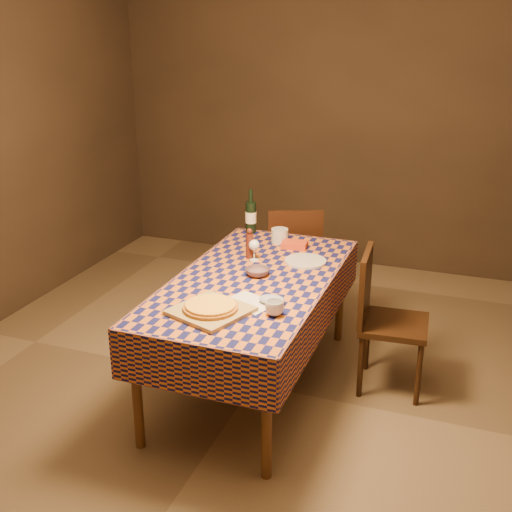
{
  "coord_description": "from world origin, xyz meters",
  "views": [
    {
      "loc": [
        1.29,
        -3.47,
        2.3
      ],
      "look_at": [
        0.0,
        0.05,
        0.9
      ],
      "focal_mm": 45.0,
      "sensor_mm": 36.0,
      "label": 1
    }
  ],
  "objects_px": {
    "cutting_board": "(211,311)",
    "pizza": "(211,307)",
    "bowl": "(258,272)",
    "white_plate": "(306,261)",
    "chair_far": "(294,256)",
    "dining_table": "(253,289)",
    "chair_right": "(382,313)",
    "wine_bottle": "(251,216)"
  },
  "relations": [
    {
      "from": "cutting_board",
      "to": "pizza",
      "type": "distance_m",
      "value": 0.03
    },
    {
      "from": "bowl",
      "to": "white_plate",
      "type": "distance_m",
      "value": 0.4
    },
    {
      "from": "pizza",
      "to": "chair_far",
      "type": "distance_m",
      "value": 1.69
    },
    {
      "from": "cutting_board",
      "to": "bowl",
      "type": "xyz_separation_m",
      "value": [
        0.06,
        0.6,
        0.01
      ]
    },
    {
      "from": "white_plate",
      "to": "chair_far",
      "type": "distance_m",
      "value": 0.83
    },
    {
      "from": "dining_table",
      "to": "chair_right",
      "type": "xyz_separation_m",
      "value": [
        0.77,
        0.3,
        -0.17
      ]
    },
    {
      "from": "dining_table",
      "to": "chair_far",
      "type": "height_order",
      "value": "chair_far"
    },
    {
      "from": "cutting_board",
      "to": "wine_bottle",
      "type": "relative_size",
      "value": 1.13
    },
    {
      "from": "pizza",
      "to": "chair_right",
      "type": "height_order",
      "value": "chair_right"
    },
    {
      "from": "dining_table",
      "to": "chair_far",
      "type": "distance_m",
      "value": 1.13
    },
    {
      "from": "white_plate",
      "to": "chair_right",
      "type": "xyz_separation_m",
      "value": [
        0.54,
        -0.08,
        -0.26
      ]
    },
    {
      "from": "dining_table",
      "to": "wine_bottle",
      "type": "relative_size",
      "value": 5.57
    },
    {
      "from": "dining_table",
      "to": "white_plate",
      "type": "height_order",
      "value": "white_plate"
    },
    {
      "from": "bowl",
      "to": "white_plate",
      "type": "bearing_deg",
      "value": 56.33
    },
    {
      "from": "white_plate",
      "to": "chair_far",
      "type": "xyz_separation_m",
      "value": [
        -0.3,
        0.73,
        -0.26
      ]
    },
    {
      "from": "chair_right",
      "to": "dining_table",
      "type": "bearing_deg",
      "value": -158.88
    },
    {
      "from": "wine_bottle",
      "to": "white_plate",
      "type": "xyz_separation_m",
      "value": [
        0.57,
        -0.48,
        -0.12
      ]
    },
    {
      "from": "bowl",
      "to": "chair_right",
      "type": "relative_size",
      "value": 0.16
    },
    {
      "from": "dining_table",
      "to": "cutting_board",
      "type": "height_order",
      "value": "cutting_board"
    },
    {
      "from": "cutting_board",
      "to": "chair_far",
      "type": "xyz_separation_m",
      "value": [
        -0.02,
        1.66,
        -0.26
      ]
    },
    {
      "from": "wine_bottle",
      "to": "cutting_board",
      "type": "bearing_deg",
      "value": -78.34
    },
    {
      "from": "cutting_board",
      "to": "wine_bottle",
      "type": "bearing_deg",
      "value": 101.66
    },
    {
      "from": "white_plate",
      "to": "wine_bottle",
      "type": "bearing_deg",
      "value": 139.85
    },
    {
      "from": "pizza",
      "to": "bowl",
      "type": "distance_m",
      "value": 0.6
    },
    {
      "from": "pizza",
      "to": "bowl",
      "type": "height_order",
      "value": "pizza"
    },
    {
      "from": "bowl",
      "to": "chair_right",
      "type": "bearing_deg",
      "value": 18.11
    },
    {
      "from": "wine_bottle",
      "to": "chair_far",
      "type": "xyz_separation_m",
      "value": [
        0.27,
        0.25,
        -0.37
      ]
    },
    {
      "from": "chair_right",
      "to": "chair_far",
      "type": "bearing_deg",
      "value": 135.84
    },
    {
      "from": "wine_bottle",
      "to": "chair_far",
      "type": "height_order",
      "value": "wine_bottle"
    },
    {
      "from": "cutting_board",
      "to": "pizza",
      "type": "relative_size",
      "value": 1.1
    },
    {
      "from": "wine_bottle",
      "to": "dining_table",
      "type": "bearing_deg",
      "value": -68.58
    },
    {
      "from": "pizza",
      "to": "chair_far",
      "type": "height_order",
      "value": "chair_far"
    },
    {
      "from": "cutting_board",
      "to": "pizza",
      "type": "height_order",
      "value": "pizza"
    },
    {
      "from": "chair_right",
      "to": "cutting_board",
      "type": "bearing_deg",
      "value": -133.8
    },
    {
      "from": "bowl",
      "to": "chair_far",
      "type": "xyz_separation_m",
      "value": [
        -0.08,
        1.06,
        -0.27
      ]
    },
    {
      "from": "dining_table",
      "to": "cutting_board",
      "type": "relative_size",
      "value": 4.92
    },
    {
      "from": "bowl",
      "to": "pizza",
      "type": "bearing_deg",
      "value": -95.34
    },
    {
      "from": "chair_far",
      "to": "bowl",
      "type": "bearing_deg",
      "value": -85.72
    },
    {
      "from": "cutting_board",
      "to": "chair_right",
      "type": "bearing_deg",
      "value": 46.2
    },
    {
      "from": "cutting_board",
      "to": "chair_far",
      "type": "distance_m",
      "value": 1.68
    },
    {
      "from": "dining_table",
      "to": "bowl",
      "type": "distance_m",
      "value": 0.11
    },
    {
      "from": "pizza",
      "to": "chair_far",
      "type": "bearing_deg",
      "value": 90.8
    }
  ]
}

